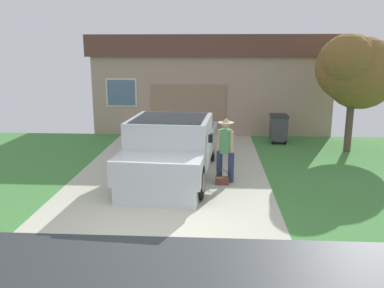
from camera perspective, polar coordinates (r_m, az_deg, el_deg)
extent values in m
cube|color=#BABAA2|center=(11.79, -2.55, -3.39)|extent=(5.20, 9.00, 0.06)
cube|color=silver|center=(11.22, -2.50, -2.99)|extent=(2.23, 5.45, 0.42)
cube|color=silver|center=(10.48, -3.07, 0.46)|extent=(2.16, 2.18, 1.22)
cube|color=#1E2833|center=(10.40, -3.09, 2.41)|extent=(1.91, 2.00, 0.51)
cube|color=silver|center=(9.08, -4.83, -3.64)|extent=(2.09, 1.23, 0.60)
cube|color=black|center=(12.65, -1.30, 0.03)|extent=(2.17, 2.34, 0.06)
cube|color=silver|center=(12.48, 3.15, 1.06)|extent=(0.22, 2.20, 0.58)
cube|color=silver|center=(12.77, -5.65, 1.30)|extent=(0.22, 2.20, 0.58)
cube|color=silver|center=(13.63, -0.62, 2.12)|extent=(2.02, 0.20, 0.58)
cube|color=black|center=(9.59, 2.68, 0.88)|extent=(0.11, 0.19, 0.20)
cylinder|color=black|center=(9.19, 0.82, -5.46)|extent=(0.32, 0.82, 0.80)
cylinder|color=#9E9EA3|center=(9.19, 0.82, -5.46)|extent=(0.31, 0.46, 0.44)
cylinder|color=black|center=(9.54, -9.78, -4.94)|extent=(0.32, 0.82, 0.80)
cylinder|color=#9E9EA3|center=(9.54, -9.78, -4.94)|extent=(0.31, 0.46, 0.44)
cylinder|color=black|center=(12.34, 2.59, -0.55)|extent=(0.32, 0.82, 0.80)
cylinder|color=#9E9EA3|center=(12.34, 2.59, -0.55)|extent=(0.31, 0.46, 0.44)
cylinder|color=black|center=(12.61, -5.40, -0.30)|extent=(0.32, 0.82, 0.80)
cylinder|color=#9E9EA3|center=(12.61, -5.40, -0.30)|extent=(0.31, 0.46, 0.44)
cylinder|color=navy|center=(10.39, 5.58, -3.33)|extent=(0.15, 0.15, 0.79)
cylinder|color=navy|center=(10.55, 3.93, -3.04)|extent=(0.15, 0.15, 0.79)
cylinder|color=#4C9356|center=(10.29, 4.82, 0.41)|extent=(0.31, 0.31, 0.62)
cylinder|color=tan|center=(10.22, 5.70, 0.15)|extent=(0.09, 0.09, 0.61)
cylinder|color=tan|center=(10.39, 3.95, 0.41)|extent=(0.09, 0.09, 0.61)
sphere|color=tan|center=(10.21, 4.87, 2.80)|extent=(0.22, 0.22, 0.22)
cylinder|color=#D1B78E|center=(10.20, 4.87, 3.07)|extent=(0.41, 0.41, 0.01)
cone|color=#D1B78E|center=(10.19, 4.88, 3.40)|extent=(0.23, 0.23, 0.12)
cube|color=brown|center=(10.28, 4.32, -5.24)|extent=(0.35, 0.18, 0.19)
torus|color=brown|center=(10.23, 4.33, -4.48)|extent=(0.32, 0.02, 0.32)
cube|color=tan|center=(19.25, 2.86, 7.91)|extent=(9.48, 6.95, 3.08)
cube|color=brown|center=(19.17, 2.93, 13.75)|extent=(9.86, 7.23, 0.84)
cube|color=#93755B|center=(15.87, -0.51, 4.83)|extent=(2.94, 0.06, 2.02)
cube|color=slate|center=(16.19, -10.06, 7.24)|extent=(1.10, 0.05, 1.00)
cube|color=silver|center=(16.20, -10.05, 7.24)|extent=(1.23, 0.02, 1.12)
cylinder|color=brown|center=(14.34, 21.53, 2.90)|extent=(0.24, 0.24, 1.98)
sphere|color=brown|center=(14.48, 22.89, 9.32)|extent=(2.39, 2.39, 2.39)
sphere|color=brown|center=(13.77, 21.26, 11.14)|extent=(1.62, 1.62, 1.62)
sphere|color=brown|center=(14.26, 21.55, 10.10)|extent=(2.18, 2.18, 2.18)
cube|color=#424247|center=(15.02, 12.23, 2.13)|extent=(0.58, 0.68, 0.86)
cube|color=#2E2E31|center=(14.93, 12.32, 3.94)|extent=(0.60, 0.71, 0.10)
cylinder|color=black|center=(14.81, 11.47, 0.31)|extent=(0.05, 0.18, 0.18)
cylinder|color=black|center=(14.88, 13.15, 0.29)|extent=(0.05, 0.18, 0.18)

